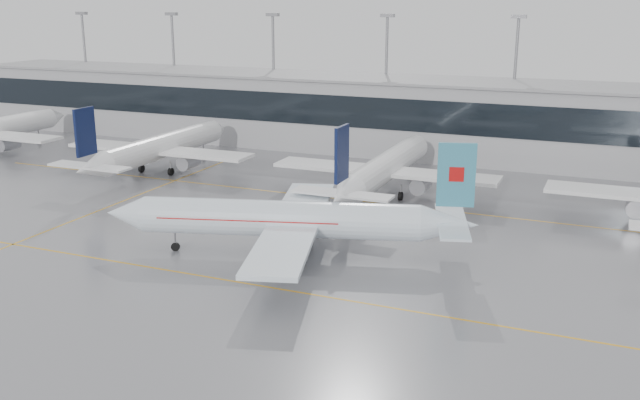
% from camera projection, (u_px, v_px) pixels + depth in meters
% --- Properties ---
extents(ground, '(320.00, 320.00, 0.00)m').
position_uv_depth(ground, '(268.00, 287.00, 63.63)').
color(ground, gray).
rests_on(ground, ground).
extents(taxi_line_main, '(120.00, 0.25, 0.01)m').
position_uv_depth(taxi_line_main, '(268.00, 287.00, 63.63)').
color(taxi_line_main, gold).
rests_on(taxi_line_main, ground).
extents(taxi_line_north, '(120.00, 0.25, 0.01)m').
position_uv_depth(taxi_line_north, '(375.00, 203.00, 90.26)').
color(taxi_line_north, gold).
rests_on(taxi_line_north, ground).
extents(taxi_line_cross, '(0.25, 60.00, 0.01)m').
position_uv_depth(taxi_line_cross, '(106.00, 208.00, 88.16)').
color(taxi_line_cross, gold).
rests_on(taxi_line_cross, ground).
extents(terminal, '(180.00, 15.00, 12.00)m').
position_uv_depth(terminal, '(438.00, 119.00, 117.06)').
color(terminal, '#9D9DA1').
rests_on(terminal, ground).
extents(terminal_glass, '(180.00, 0.20, 5.00)m').
position_uv_depth(terminal_glass, '(427.00, 116.00, 109.95)').
color(terminal_glass, black).
rests_on(terminal_glass, ground).
extents(terminal_roof, '(182.00, 16.00, 0.40)m').
position_uv_depth(terminal_roof, '(440.00, 81.00, 115.39)').
color(terminal_roof, gray).
rests_on(terminal_roof, ground).
extents(light_masts, '(156.40, 1.00, 22.60)m').
position_uv_depth(light_masts, '(448.00, 71.00, 120.41)').
color(light_masts, gray).
rests_on(light_masts, ground).
extents(air_canada_jet, '(36.81, 30.19, 11.86)m').
position_uv_depth(air_canada_jet, '(292.00, 220.00, 70.51)').
color(air_canada_jet, white).
rests_on(air_canada_jet, ground).
extents(parked_jet_b, '(29.64, 36.96, 11.72)m').
position_uv_depth(parked_jet_b, '(159.00, 148.00, 105.62)').
color(parked_jet_b, white).
rests_on(parked_jet_b, ground).
extents(parked_jet_c, '(29.64, 36.96, 11.72)m').
position_uv_depth(parked_jet_c, '(385.00, 168.00, 92.54)').
color(parked_jet_c, white).
rests_on(parked_jet_c, ground).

